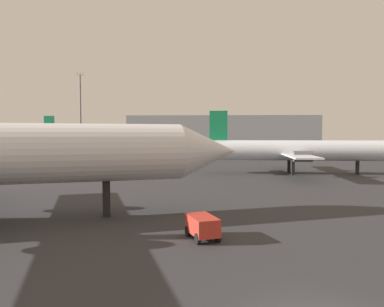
% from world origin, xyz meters
% --- Properties ---
extents(airplane_distant, '(33.02, 24.88, 9.55)m').
position_xyz_m(airplane_distant, '(9.84, 44.51, 3.52)').
color(airplane_distant, silver).
rests_on(airplane_distant, ground_plane).
extents(airplane_far_left, '(28.06, 24.97, 10.43)m').
position_xyz_m(airplane_far_left, '(-32.71, 74.92, 3.55)').
color(airplane_far_left, silver).
rests_on(airplane_far_left, ground_plane).
extents(baggage_cart, '(2.12, 2.71, 1.30)m').
position_xyz_m(baggage_cart, '(-3.83, 9.38, 0.76)').
color(baggage_cart, red).
rests_on(baggage_cart, ground_plane).
extents(light_mast_left, '(2.40, 0.50, 24.39)m').
position_xyz_m(light_mast_left, '(-42.10, 96.69, 13.50)').
color(light_mast_left, slate).
rests_on(light_mast_left, ground_plane).
extents(terminal_building, '(68.59, 21.21, 12.71)m').
position_xyz_m(terminal_building, '(1.08, 128.30, 6.35)').
color(terminal_building, '#999EA3').
rests_on(terminal_building, ground_plane).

